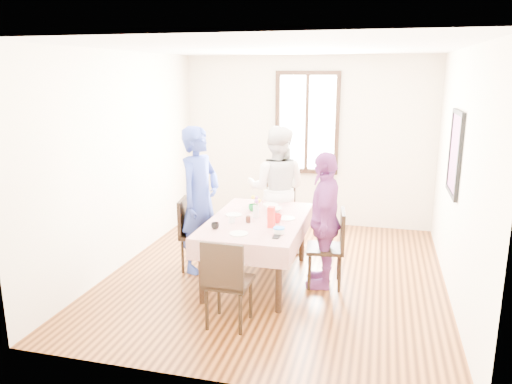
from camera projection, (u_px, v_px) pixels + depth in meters
ground at (277, 274)px, 6.08m from camera, size 4.50×4.50×0.00m
back_wall at (307, 142)px, 7.87m from camera, size 4.00×0.00×4.00m
right_wall at (459, 176)px, 5.27m from camera, size 0.00×4.50×4.50m
window_frame at (307, 123)px, 7.78m from camera, size 1.02×0.06×1.62m
window_pane at (307, 123)px, 7.79m from camera, size 0.90×0.02×1.50m
art_poster at (455, 153)px, 5.51m from camera, size 0.04×0.76×0.96m
dining_table at (257, 250)px, 5.84m from camera, size 0.96×1.62×0.75m
tablecloth at (257, 219)px, 5.75m from camera, size 1.08×1.74×0.01m
chair_left at (198, 234)px, 6.15m from camera, size 0.48×0.48×0.91m
chair_right at (325, 248)px, 5.67m from camera, size 0.47×0.47×0.91m
chair_far at (277, 218)px, 6.86m from camera, size 0.46×0.46×0.91m
chair_near at (229, 281)px, 4.77m from camera, size 0.43×0.43×0.91m
person_left at (199, 200)px, 6.04m from camera, size 0.59×0.75×1.81m
person_far at (277, 189)px, 6.74m from camera, size 0.87×0.69×1.74m
person_right at (324, 220)px, 5.60m from camera, size 0.45×0.95×1.58m
mug_black at (215, 226)px, 5.37m from camera, size 0.12×0.12×0.07m
mug_flag at (277, 218)px, 5.59m from camera, size 0.15×0.15×0.10m
mug_green at (253, 208)px, 6.06m from camera, size 0.15×0.15×0.09m
serving_bowl at (274, 209)px, 6.06m from camera, size 0.25×0.25×0.05m
juice_carton at (271, 217)px, 5.41m from camera, size 0.08×0.08×0.24m
butter_tub at (279, 231)px, 5.21m from camera, size 0.12×0.12×0.06m
jam_jar at (248, 219)px, 5.60m from camera, size 0.05×0.05×0.08m
drinking_glass at (232, 219)px, 5.58m from camera, size 0.06×0.06×0.09m
smartphone at (277, 236)px, 5.12m from camera, size 0.07×0.15×0.01m
flower_vase at (256, 211)px, 5.79m from camera, size 0.07×0.07×0.15m
plate_left at (234, 215)px, 5.89m from camera, size 0.20×0.20×0.01m
plate_right at (287, 218)px, 5.75m from camera, size 0.20×0.20×0.01m
plate_far at (271, 205)px, 6.35m from camera, size 0.20×0.20×0.01m
plate_near at (239, 234)px, 5.21m from camera, size 0.20×0.20×0.01m
butter_lid at (279, 228)px, 5.20m from camera, size 0.12×0.12×0.01m
flower_bunch at (256, 201)px, 5.76m from camera, size 0.09×0.09×0.10m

